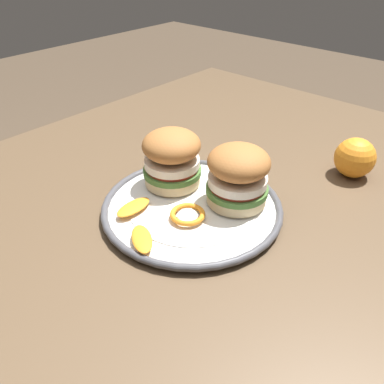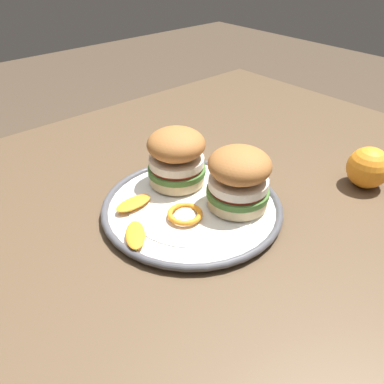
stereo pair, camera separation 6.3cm
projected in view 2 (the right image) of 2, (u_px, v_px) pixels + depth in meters
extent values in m
cube|color=brown|center=(211.00, 213.00, 0.69)|extent=(1.23, 1.01, 0.03)
cube|color=brown|center=(233.00, 182.00, 1.49)|extent=(0.06, 0.06, 0.74)
cylinder|color=white|center=(192.00, 209.00, 0.67)|extent=(0.28, 0.28, 0.01)
torus|color=#4C4C51|center=(192.00, 206.00, 0.66)|extent=(0.30, 0.30, 0.01)
cylinder|color=white|center=(192.00, 205.00, 0.66)|extent=(0.21, 0.21, 0.00)
cylinder|color=beige|center=(177.00, 176.00, 0.71)|extent=(0.10, 0.10, 0.02)
cylinder|color=#477033|center=(177.00, 170.00, 0.71)|extent=(0.10, 0.10, 0.01)
cylinder|color=#BC3828|center=(177.00, 166.00, 0.70)|extent=(0.09, 0.09, 0.01)
cylinder|color=silver|center=(177.00, 161.00, 0.70)|extent=(0.10, 0.10, 0.01)
ellipsoid|color=#A36633|center=(176.00, 144.00, 0.68)|extent=(0.12, 0.12, 0.05)
cylinder|color=beige|center=(237.00, 199.00, 0.66)|extent=(0.10, 0.10, 0.02)
cylinder|color=#477033|center=(238.00, 192.00, 0.65)|extent=(0.10, 0.10, 0.01)
cylinder|color=#BC3828|center=(238.00, 188.00, 0.64)|extent=(0.09, 0.09, 0.01)
cylinder|color=silver|center=(238.00, 183.00, 0.64)|extent=(0.10, 0.10, 0.01)
ellipsoid|color=#A36633|center=(240.00, 165.00, 0.62)|extent=(0.11, 0.11, 0.05)
torus|color=orange|center=(185.00, 214.00, 0.63)|extent=(0.07, 0.07, 0.01)
cylinder|color=#F4E5C6|center=(185.00, 215.00, 0.63)|extent=(0.03, 0.03, 0.00)
ellipsoid|color=orange|center=(133.00, 203.00, 0.65)|extent=(0.07, 0.03, 0.01)
ellipsoid|color=orange|center=(136.00, 236.00, 0.59)|extent=(0.06, 0.07, 0.01)
sphere|color=orange|center=(368.00, 168.00, 0.72)|extent=(0.08, 0.08, 0.08)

